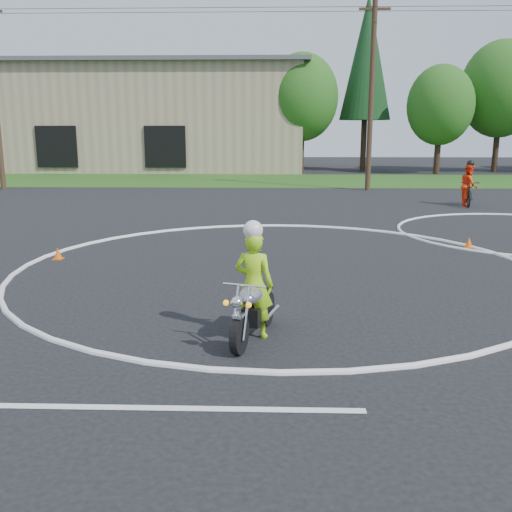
{
  "coord_description": "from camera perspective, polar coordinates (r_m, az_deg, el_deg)",
  "views": [
    {
      "loc": [
        -0.09,
        -10.09,
        3.19
      ],
      "look_at": [
        -0.38,
        -0.65,
        1.1
      ],
      "focal_mm": 40.0,
      "sensor_mm": 36.0,
      "label": 1
    }
  ],
  "objects": [
    {
      "name": "rider_second_grp",
      "position": [
        26.26,
        20.47,
        6.23
      ],
      "size": [
        1.13,
        2.13,
        1.94
      ],
      "rotation": [
        0.0,
        0.0,
        -0.22
      ],
      "color": "black",
      "rests_on": "ground"
    },
    {
      "name": "warehouse",
      "position": [
        53.2,
        -18.41,
        12.91
      ],
      "size": [
        41.0,
        17.0,
        8.3
      ],
      "color": "tan",
      "rests_on": "ground"
    },
    {
      "name": "rider_primary_grp",
      "position": [
        8.84,
        -0.21,
        -2.55
      ],
      "size": [
        0.7,
        0.56,
        1.86
      ],
      "rotation": [
        0.0,
        0.0,
        -0.29
      ],
      "color": "#99DA16",
      "rests_on": "ground"
    },
    {
      "name": "traffic_cones",
      "position": [
        16.39,
        23.92,
        0.66
      ],
      "size": [
        19.45,
        11.87,
        0.3
      ],
      "color": "#E25B0B",
      "rests_on": "ground"
    },
    {
      "name": "treeline",
      "position": [
        47.24,
        20.93,
        15.86
      ],
      "size": [
        38.2,
        8.1,
        14.52
      ],
      "color": "#382619",
      "rests_on": "ground"
    },
    {
      "name": "ground",
      "position": [
        10.59,
        2.18,
        -5.07
      ],
      "size": [
        120.0,
        120.0,
        0.0
      ],
      "primitive_type": "plane",
      "color": "black",
      "rests_on": "ground"
    },
    {
      "name": "utility_poles",
      "position": [
        31.57,
        11.47,
        15.89
      ],
      "size": [
        41.6,
        1.12,
        10.0
      ],
      "color": "#473321",
      "rests_on": "ground"
    },
    {
      "name": "primary_motorcycle",
      "position": [
        8.83,
        -0.28,
        -5.34
      ],
      "size": [
        0.86,
        1.86,
        1.0
      ],
      "rotation": [
        0.0,
        0.0,
        -0.29
      ],
      "color": "black",
      "rests_on": "ground"
    },
    {
      "name": "course_markings",
      "position": [
        14.96,
        10.4,
        -0.0
      ],
      "size": [
        19.05,
        19.05,
        0.12
      ],
      "color": "silver",
      "rests_on": "ground"
    },
    {
      "name": "grass_strip",
      "position": [
        37.23,
        1.9,
        7.58
      ],
      "size": [
        120.0,
        10.0,
        0.02
      ],
      "primitive_type": "cube",
      "color": "#1E4714",
      "rests_on": "ground"
    }
  ]
}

